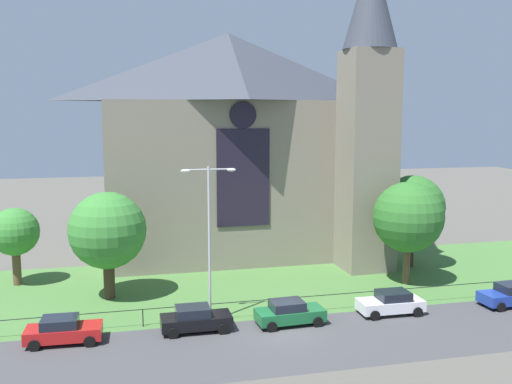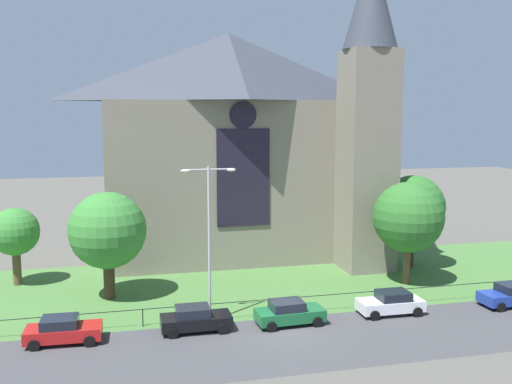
{
  "view_description": "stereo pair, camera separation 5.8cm",
  "coord_description": "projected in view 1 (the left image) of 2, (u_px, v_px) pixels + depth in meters",
  "views": [
    {
      "loc": [
        -9.49,
        -31.96,
        12.96
      ],
      "look_at": [
        0.22,
        8.0,
        7.31
      ],
      "focal_mm": 40.49,
      "sensor_mm": 36.0,
      "label": 1
    },
    {
      "loc": [
        -9.44,
        -31.97,
        12.96
      ],
      "look_at": [
        0.22,
        8.0,
        7.31
      ],
      "focal_mm": 40.49,
      "sensor_mm": 36.0,
      "label": 2
    }
  ],
  "objects": [
    {
      "name": "ground",
      "position": [
        247.0,
        283.0,
        44.38
      ],
      "size": [
        160.0,
        160.0,
        0.0
      ],
      "primitive_type": "plane",
      "color": "#56544C"
    },
    {
      "name": "road_asphalt",
      "position": [
        294.0,
        342.0,
        32.82
      ],
      "size": [
        120.0,
        8.0,
        0.01
      ],
      "primitive_type": "cube",
      "color": "#424244",
      "rests_on": "ground"
    },
    {
      "name": "grass_verge",
      "position": [
        253.0,
        290.0,
        42.45
      ],
      "size": [
        120.0,
        20.0,
        0.01
      ],
      "primitive_type": "cube",
      "color": "#477538",
      "rests_on": "ground"
    },
    {
      "name": "church_building",
      "position": [
        239.0,
        143.0,
        52.16
      ],
      "size": [
        23.2,
        16.2,
        26.0
      ],
      "color": "gray",
      "rests_on": "ground"
    },
    {
      "name": "iron_railing",
      "position": [
        281.0,
        300.0,
        37.15
      ],
      "size": [
        35.14,
        0.07,
        1.13
      ],
      "color": "black",
      "rests_on": "ground"
    },
    {
      "name": "tree_right_near",
      "position": [
        408.0,
        217.0,
        43.46
      ],
      "size": [
        5.34,
        5.34,
        7.85
      ],
      "color": "brown",
      "rests_on": "ground"
    },
    {
      "name": "tree_left_near",
      "position": [
        107.0,
        231.0,
        40.02
      ],
      "size": [
        5.37,
        5.37,
        7.56
      ],
      "color": "#423021",
      "rests_on": "ground"
    },
    {
      "name": "tree_left_far",
      "position": [
        15.0,
        232.0,
        43.31
      ],
      "size": [
        3.61,
        3.61,
        5.92
      ],
      "color": "brown",
      "rests_on": "ground"
    },
    {
      "name": "tree_right_far",
      "position": [
        413.0,
        207.0,
        48.35
      ],
      "size": [
        5.32,
        5.32,
        7.81
      ],
      "color": "#423021",
      "rests_on": "ground"
    },
    {
      "name": "streetlamp_near",
      "position": [
        209.0,
        226.0,
        35.28
      ],
      "size": [
        3.37,
        0.26,
        9.77
      ],
      "color": "#B2B2B7",
      "rests_on": "ground"
    },
    {
      "name": "parked_car_red",
      "position": [
        63.0,
        330.0,
        32.66
      ],
      "size": [
        4.27,
        2.17,
        1.51
      ],
      "rotation": [
        0.0,
        0.0,
        -0.04
      ],
      "color": "#B21919",
      "rests_on": "ground"
    },
    {
      "name": "parked_car_black",
      "position": [
        195.0,
        319.0,
        34.47
      ],
      "size": [
        4.21,
        2.04,
        1.51
      ],
      "rotation": [
        0.0,
        0.0,
        -0.01
      ],
      "color": "black",
      "rests_on": "ground"
    },
    {
      "name": "parked_car_green",
      "position": [
        289.0,
        313.0,
        35.54
      ],
      "size": [
        4.28,
        2.18,
        1.51
      ],
      "rotation": [
        0.0,
        0.0,
        0.05
      ],
      "color": "#196033",
      "rests_on": "ground"
    },
    {
      "name": "parked_car_white",
      "position": [
        391.0,
        303.0,
        37.41
      ],
      "size": [
        4.23,
        2.08,
        1.51
      ],
      "rotation": [
        0.0,
        0.0,
        3.12
      ],
      "color": "silver",
      "rests_on": "ground"
    },
    {
      "name": "parked_car_blue",
      "position": [
        511.0,
        295.0,
        39.05
      ],
      "size": [
        4.26,
        2.15,
        1.51
      ],
      "rotation": [
        0.0,
        0.0,
        3.18
      ],
      "color": "#1E3899",
      "rests_on": "ground"
    }
  ]
}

